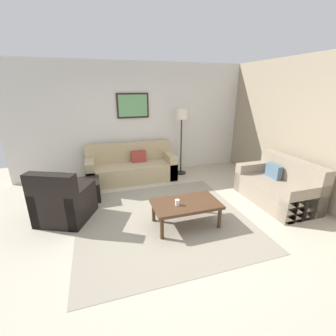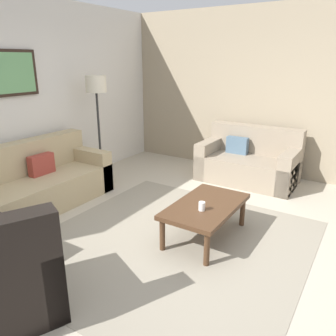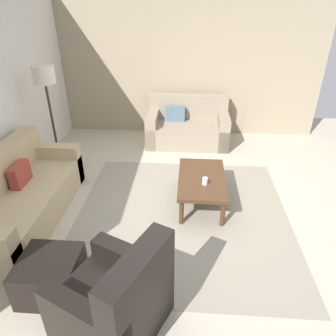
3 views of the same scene
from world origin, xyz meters
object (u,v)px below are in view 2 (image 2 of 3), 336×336
object	(u,v)px
coffee_table	(206,208)
framed_artwork	(10,73)
cup	(202,206)
couch_loveseat	(249,162)
lamp_standing	(97,95)
couch_main	(31,186)
armchair_leather	(3,285)

from	to	relation	value
coffee_table	framed_artwork	distance (m)	3.12
cup	framed_artwork	size ratio (longest dim) A/B	0.12
couch_loveseat	coffee_table	xyz separation A→B (m)	(-2.12, -0.23, 0.06)
coffee_table	lamp_standing	distance (m)	2.67
couch_main	cup	distance (m)	2.44
lamp_standing	couch_loveseat	bearing A→B (deg)	-57.48
cup	framed_artwork	distance (m)	3.09
cup	coffee_table	bearing A→B (deg)	10.89
couch_main	coffee_table	distance (m)	2.43
armchair_leather	framed_artwork	size ratio (longest dim) A/B	1.34
framed_artwork	cup	bearing A→B (deg)	-86.15
couch_loveseat	armchair_leather	world-z (taller)	armchair_leather
cup	lamp_standing	bearing A→B (deg)	68.12
couch_main	lamp_standing	distance (m)	1.72
coffee_table	couch_loveseat	bearing A→B (deg)	6.28
couch_loveseat	armchair_leather	distance (m)	4.11
armchair_leather	couch_loveseat	bearing A→B (deg)	-7.17
armchair_leather	lamp_standing	xyz separation A→B (m)	(2.74, 1.58, 1.10)
couch_main	framed_artwork	world-z (taller)	framed_artwork
couch_main	armchair_leather	bearing A→B (deg)	-131.22
coffee_table	lamp_standing	bearing A→B (deg)	71.45
cup	couch_loveseat	bearing A→B (deg)	6.62
lamp_standing	cup	bearing A→B (deg)	-111.88
armchair_leather	lamp_standing	distance (m)	3.35
coffee_table	cup	world-z (taller)	cup
lamp_standing	framed_artwork	size ratio (longest dim) A/B	2.16
coffee_table	cup	distance (m)	0.20
couch_loveseat	lamp_standing	bearing A→B (deg)	122.52
couch_main	armchair_leather	xyz separation A→B (m)	(-1.42, -1.63, 0.01)
cup	framed_artwork	bearing A→B (deg)	93.85
armchair_leather	lamp_standing	world-z (taller)	lamp_standing
armchair_leather	couch_main	bearing A→B (deg)	48.78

